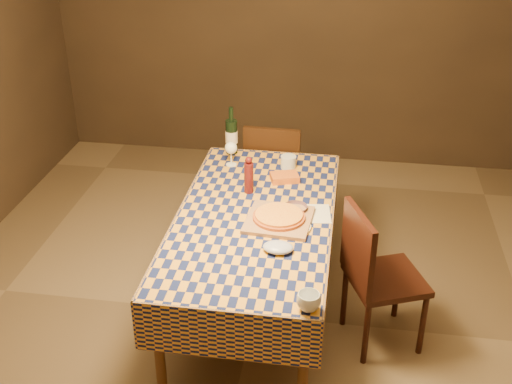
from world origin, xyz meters
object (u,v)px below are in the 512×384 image
Objects in this scene: pizza at (279,216)px; chair_right at (374,271)px; dining_table at (255,226)px; wine_bottle at (232,136)px; bowl at (295,209)px; cutting_board at (279,220)px; chair_far at (274,172)px; white_plate at (291,226)px.

pizza is 0.65m from chair_right.
wine_bottle is (-0.30, 0.86, 0.21)m from dining_table.
bowl is at bearing 55.17° from pizza.
cutting_board is at bearing 0.00° from pizza.
cutting_board is 0.40× the size of chair_far.
pizza reaches higher than bowl.
chair_far is (-0.17, 1.13, -0.26)m from cutting_board.
dining_table is at bearing 154.79° from white_plate.
chair_right is (1.03, -0.98, -0.38)m from wine_bottle.
white_plate is 0.26× the size of chair_right.
cutting_board is 0.15m from bowl.
chair_far is (-0.26, 1.01, -0.27)m from bowl.
white_plate is 0.56m from chair_right.
chair_right is at bearing -21.09° from bowl.
chair_right is (0.50, -0.02, -0.25)m from white_plate.
cutting_board is at bearing -63.52° from wine_bottle.
dining_table is 4.89× the size of cutting_board.
wine_bottle is at bearing 118.79° from white_plate.
chair_right is (0.58, -0.07, -0.29)m from pizza.
cutting_board reaches higher than white_plate.
chair_far is (-0.02, 1.08, -0.17)m from dining_table.
cutting_board is 0.40× the size of chair_right.
pizza is at bearing -81.29° from chair_far.
chair_right is at bearing -1.86° from white_plate.
white_plate is at bearing 178.14° from chair_right.
pizza is at bearing -20.13° from dining_table.
bowl is 0.59m from chair_right.
dining_table is 0.20m from pizza.
chair_right is at bearing -9.62° from dining_table.
dining_table is 0.27m from bowl.
wine_bottle is 1.11m from white_plate.
bowl is 0.96m from wine_bottle.
chair_far is at bearing 101.86° from white_plate.
bowl is at bearing 15.49° from dining_table.
cutting_board is (0.15, -0.06, 0.09)m from dining_table.
dining_table is at bearing -164.51° from bowl.
bowl is (0.24, 0.07, 0.10)m from dining_table.
cutting_board is at bearing -124.83° from bowl.
white_plate is at bearing -93.23° from bowl.
dining_table is at bearing 170.38° from chair_right.
wine_bottle is at bearing 124.31° from bowl.
chair_right is (0.73, -0.12, -0.17)m from dining_table.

